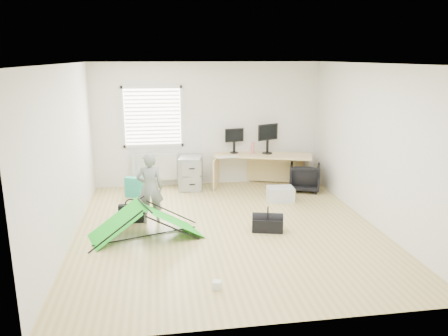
{
  "coord_description": "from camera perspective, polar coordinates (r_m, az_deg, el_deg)",
  "views": [
    {
      "loc": [
        -1.1,
        -6.77,
        2.81
      ],
      "look_at": [
        0.0,
        0.4,
        0.95
      ],
      "focal_mm": 35.0,
      "sensor_mm": 36.0,
      "label": 1
    }
  ],
  "objects": [
    {
      "name": "person",
      "position": [
        7.58,
        -9.66,
        -2.59
      ],
      "size": [
        0.46,
        0.31,
        1.24
      ],
      "primitive_type": "imported",
      "rotation": [
        0.0,
        0.0,
        3.17
      ],
      "color": "slate",
      "rests_on": "ground"
    },
    {
      "name": "monitor_left",
      "position": [
        9.69,
        1.33,
        3.15
      ],
      "size": [
        0.43,
        0.17,
        0.41
      ],
      "primitive_type": "cube",
      "rotation": [
        0.0,
        0.0,
        0.19
      ],
      "color": "black",
      "rests_on": "desk"
    },
    {
      "name": "ground",
      "position": [
        7.41,
        0.47,
        -7.9
      ],
      "size": [
        5.5,
        5.5,
        0.0
      ],
      "primitive_type": "plane",
      "color": "tan",
      "rests_on": "ground"
    },
    {
      "name": "monitor_right",
      "position": [
        9.67,
        5.7,
        3.3
      ],
      "size": [
        0.51,
        0.3,
        0.49
      ],
      "primitive_type": "cube",
      "rotation": [
        0.0,
        0.0,
        0.41
      ],
      "color": "black",
      "rests_on": "desk"
    },
    {
      "name": "storage_crate",
      "position": [
        8.8,
        7.38,
        -3.39
      ],
      "size": [
        0.53,
        0.38,
        0.28
      ],
      "primitive_type": "cube",
      "rotation": [
        0.0,
        0.0,
        -0.05
      ],
      "color": "#B7BEC0",
      "rests_on": "ground"
    },
    {
      "name": "kite",
      "position": [
        7.1,
        -10.23,
        -6.86
      ],
      "size": [
        1.86,
        1.25,
        0.53
      ],
      "primitive_type": null,
      "rotation": [
        0.0,
        0.0,
        0.31
      ],
      "color": "#11B81B",
      "rests_on": "ground"
    },
    {
      "name": "filing_cabinet",
      "position": [
        9.51,
        -4.36,
        -0.61
      ],
      "size": [
        0.57,
        0.69,
        0.71
      ],
      "primitive_type": "cube",
      "rotation": [
        0.0,
        0.0,
        -0.2
      ],
      "color": "#929596",
      "rests_on": "ground"
    },
    {
      "name": "thermos",
      "position": [
        9.65,
        3.77,
        2.65
      ],
      "size": [
        0.09,
        0.09,
        0.27
      ],
      "primitive_type": "cylinder",
      "rotation": [
        0.0,
        0.0,
        0.22
      ],
      "color": "#B96767",
      "rests_on": "desk"
    },
    {
      "name": "office_chair",
      "position": [
        9.53,
        10.49,
        -1.19
      ],
      "size": [
        0.8,
        0.81,
        0.58
      ],
      "primitive_type": "imported",
      "rotation": [
        0.0,
        0.0,
        2.8
      ],
      "color": "black",
      "rests_on": "ground"
    },
    {
      "name": "laptop_bag",
      "position": [
        7.79,
        -12.01,
        -5.83
      ],
      "size": [
        0.43,
        0.13,
        0.32
      ],
      "primitive_type": "cube",
      "rotation": [
        0.0,
        0.0,
        -0.01
      ],
      "color": "black",
      "rests_on": "ground"
    },
    {
      "name": "duffel_bag",
      "position": [
        7.31,
        5.7,
        -7.37
      ],
      "size": [
        0.55,
        0.37,
        0.22
      ],
      "primitive_type": "cube",
      "rotation": [
        0.0,
        0.0,
        -0.25
      ],
      "color": "black",
      "rests_on": "ground"
    },
    {
      "name": "window",
      "position": [
        9.56,
        -9.31,
        6.62
      ],
      "size": [
        1.2,
        0.06,
        1.2
      ],
      "primitive_type": "cube",
      "color": "silver",
      "rests_on": "back_wall"
    },
    {
      "name": "desk",
      "position": [
        9.71,
        5.04,
        -0.29
      ],
      "size": [
        2.21,
        1.29,
        0.72
      ],
      "primitive_type": "cube",
      "rotation": [
        0.0,
        0.0,
        -0.31
      ],
      "color": "tan",
      "rests_on": "ground"
    },
    {
      "name": "back_wall",
      "position": [
        9.69,
        -2.11,
        5.71
      ],
      "size": [
        5.0,
        0.02,
        2.7
      ],
      "primitive_type": "cube",
      "color": "silver",
      "rests_on": "ground"
    },
    {
      "name": "white_box",
      "position": [
        5.62,
        -0.92,
        -15.02
      ],
      "size": [
        0.13,
        0.13,
        0.1
      ],
      "primitive_type": "cube",
      "rotation": [
        0.0,
        0.0,
        -0.28
      ],
      "color": "silver",
      "rests_on": "ground"
    },
    {
      "name": "tote_bag",
      "position": [
        9.14,
        -11.68,
        -2.47
      ],
      "size": [
        0.38,
        0.27,
        0.41
      ],
      "primitive_type": "cube",
      "rotation": [
        0.0,
        0.0,
        -0.39
      ],
      "color": "#1F9277",
      "rests_on": "ground"
    },
    {
      "name": "radiator",
      "position": [
        9.73,
        -9.05,
        0.16
      ],
      "size": [
        1.0,
        0.12,
        0.6
      ],
      "primitive_type": "cube",
      "color": "silver",
      "rests_on": "back_wall"
    },
    {
      "name": "keyboard",
      "position": [
        9.3,
        0.47,
        1.46
      ],
      "size": [
        0.49,
        0.2,
        0.02
      ],
      "primitive_type": "cube",
      "rotation": [
        0.0,
        0.0,
        0.07
      ],
      "color": "beige",
      "rests_on": "desk"
    }
  ]
}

